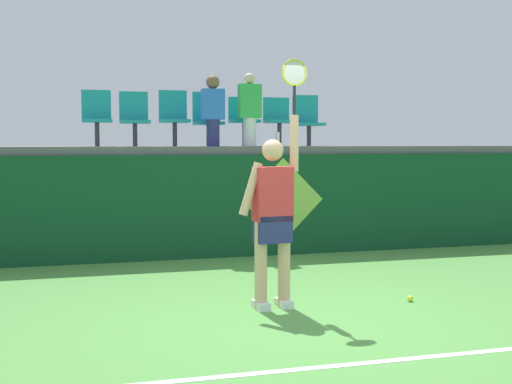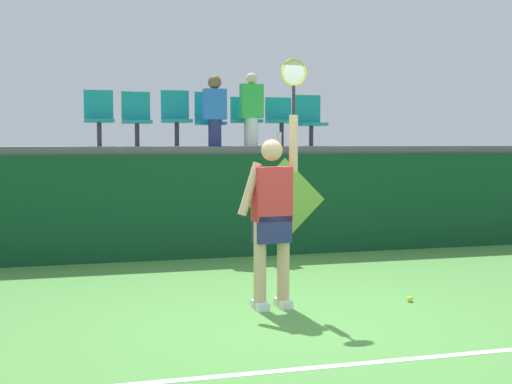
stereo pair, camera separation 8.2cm
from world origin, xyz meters
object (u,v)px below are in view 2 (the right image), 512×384
(stadium_chair_6, at_px, (310,119))
(stadium_chair_4, at_px, (246,118))
(tennis_player, at_px, (272,213))
(stadium_chair_1, at_px, (136,116))
(tennis_ball, at_px, (410,299))
(water_bottle, at_px, (279,139))
(spectator_1, at_px, (215,109))
(stadium_chair_5, at_px, (280,118))
(spectator_0, at_px, (252,109))
(stadium_chair_3, at_px, (210,117))
(stadium_chair_2, at_px, (176,115))
(stadium_chair_0, at_px, (99,115))

(stadium_chair_6, bearing_deg, stadium_chair_4, -179.43)
(tennis_player, xyz_separation_m, stadium_chair_1, (-1.07, 3.88, 1.12))
(tennis_ball, distance_m, water_bottle, 3.86)
(stadium_chair_1, relative_size, spectator_1, 0.79)
(stadium_chair_5, bearing_deg, stadium_chair_6, 1.22)
(tennis_ball, xyz_separation_m, stadium_chair_4, (-0.85, 3.99, 2.06))
(spectator_0, bearing_deg, spectator_1, -178.18)
(stadium_chair_3, bearing_deg, stadium_chair_2, -179.75)
(spectator_0, bearing_deg, stadium_chair_4, 90.00)
(stadium_chair_2, bearing_deg, water_bottle, -21.13)
(tennis_ball, distance_m, stadium_chair_2, 4.93)
(water_bottle, bearing_deg, stadium_chair_2, 158.87)
(water_bottle, xyz_separation_m, spectator_0, (-0.39, 0.18, 0.47))
(stadium_chair_2, bearing_deg, stadium_chair_3, 0.25)
(stadium_chair_0, bearing_deg, stadium_chair_2, 0.06)
(tennis_player, distance_m, water_bottle, 3.54)
(tennis_ball, xyz_separation_m, stadium_chair_6, (0.24, 4.01, 2.06))
(stadium_chair_5, relative_size, spectator_1, 0.74)
(stadium_chair_3, distance_m, stadium_chair_6, 1.67)
(water_bottle, height_order, stadium_chair_2, stadium_chair_2)
(water_bottle, height_order, stadium_chair_4, stadium_chair_4)
(stadium_chair_6, bearing_deg, spectator_1, -165.79)
(stadium_chair_2, bearing_deg, stadium_chair_4, -0.51)
(stadium_chair_4, bearing_deg, stadium_chair_2, 179.49)
(tennis_player, xyz_separation_m, stadium_chair_5, (1.24, 3.87, 1.11))
(stadium_chair_1, bearing_deg, tennis_ball, -57.26)
(stadium_chair_1, relative_size, stadium_chair_6, 1.01)
(tennis_ball, relative_size, stadium_chair_1, 0.08)
(stadium_chair_0, xyz_separation_m, stadium_chair_2, (1.17, 0.00, 0.01))
(stadium_chair_2, xyz_separation_m, stadium_chair_6, (2.21, 0.00, -0.03))
(tennis_ball, relative_size, water_bottle, 0.30)
(tennis_player, distance_m, stadium_chair_5, 4.21)
(stadium_chair_5, bearing_deg, spectator_1, -160.50)
(tennis_ball, relative_size, stadium_chair_6, 0.08)
(stadium_chair_1, xyz_separation_m, stadium_chair_4, (1.73, -0.01, -0.01))
(water_bottle, xyz_separation_m, stadium_chair_1, (-2.12, 0.58, 0.35))
(stadium_chair_0, height_order, stadium_chair_3, stadium_chair_3)
(tennis_ball, distance_m, stadium_chair_5, 4.51)
(stadium_chair_5, bearing_deg, water_bottle, -108.29)
(stadium_chair_1, xyz_separation_m, stadium_chair_5, (2.31, -0.01, -0.01))
(tennis_player, bearing_deg, spectator_1, 88.72)
(stadium_chair_3, xyz_separation_m, stadium_chair_6, (1.67, -0.00, -0.01))
(tennis_player, relative_size, stadium_chair_5, 3.23)
(spectator_0, bearing_deg, stadium_chair_2, 160.11)
(stadium_chair_3, height_order, stadium_chair_5, stadium_chair_3)
(stadium_chair_1, bearing_deg, stadium_chair_5, -0.22)
(water_bottle, bearing_deg, stadium_chair_6, 39.98)
(stadium_chair_5, height_order, stadium_chair_6, stadium_chair_6)
(tennis_ball, relative_size, stadium_chair_5, 0.08)
(stadium_chair_0, relative_size, stadium_chair_2, 0.98)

